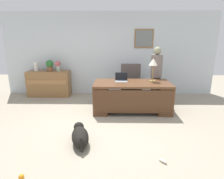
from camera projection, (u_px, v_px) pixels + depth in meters
ground_plane at (106, 126)px, 4.17m from camera, size 12.00×12.00×0.00m
back_wall at (110, 54)px, 6.32m from camera, size 7.00×0.16×2.70m
desk at (132, 96)px, 4.93m from camera, size 1.97×0.94×0.77m
credenza at (49, 83)px, 6.26m from camera, size 1.36×0.50×0.83m
armchair at (131, 84)px, 5.83m from camera, size 0.60×0.59×1.10m
person_standing at (156, 75)px, 5.45m from camera, size 0.32×0.32×1.64m
dog_lying at (80, 136)px, 3.43m from camera, size 0.45×0.79×0.30m
laptop at (121, 79)px, 4.97m from camera, size 0.32×0.22×0.22m
desk_lamp at (153, 63)px, 4.85m from camera, size 0.22×0.22×0.61m
vase_with_flowers at (58, 65)px, 6.10m from camera, size 0.17×0.17×0.33m
vase_empty at (36, 67)px, 6.12m from camera, size 0.13×0.13×0.29m
potted_plant at (50, 65)px, 6.10m from camera, size 0.24×0.24×0.36m
dog_toy_ball at (21, 177)px, 2.58m from camera, size 0.08×0.08×0.08m
dog_toy_plush at (163, 161)px, 2.93m from camera, size 0.13×0.15×0.05m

